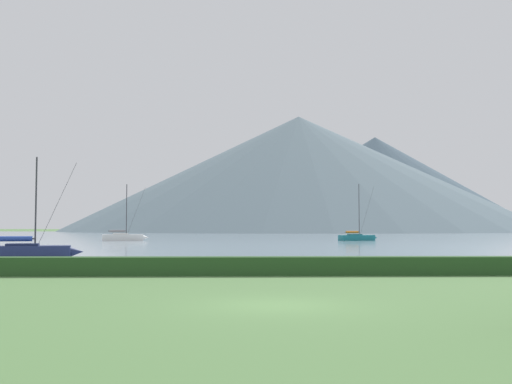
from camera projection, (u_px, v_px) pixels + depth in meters
ground_plane at (278, 305)px, 17.63m from camera, size 1000.00×1000.00×0.00m
harbor_water at (245, 235)px, 154.37m from camera, size 320.00×246.00×0.00m
hedge_line at (263, 266)px, 28.63m from camera, size 80.00×1.20×0.85m
sailboat_slip_0 at (123, 237)px, 97.62m from camera, size 7.42×3.63×9.02m
sailboat_slip_1 at (357, 237)px, 98.09m from camera, size 6.62×3.34×9.10m
sailboat_slip_4 at (29, 251)px, 43.03m from camera, size 6.82×3.29×7.20m
distant_hill_west_ridge at (375, 183)px, 427.60m from camera, size 212.32×212.32×64.77m
distant_hill_central_peak at (299, 173)px, 306.93m from camera, size 231.95×231.95×57.56m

